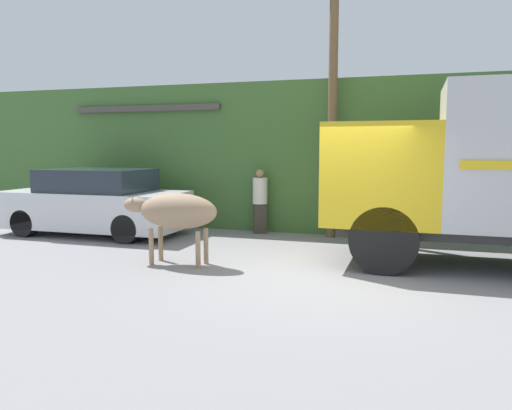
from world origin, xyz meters
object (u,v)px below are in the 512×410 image
(brown_cow, at_px, (176,212))
(utility_pole, at_px, (333,93))
(pedestrian_on_hill, at_px, (260,199))
(parked_suv, at_px, (95,203))

(brown_cow, relative_size, utility_pole, 0.29)
(utility_pole, bearing_deg, pedestrian_on_hill, -179.80)
(pedestrian_on_hill, distance_m, utility_pole, 3.10)
(pedestrian_on_hill, bearing_deg, parked_suv, -3.25)
(pedestrian_on_hill, bearing_deg, brown_cow, 59.59)
(utility_pole, bearing_deg, brown_cow, -121.67)
(parked_suv, relative_size, pedestrian_on_hill, 2.81)
(brown_cow, height_order, parked_suv, parked_suv)
(parked_suv, bearing_deg, utility_pole, 13.54)
(parked_suv, xyz_separation_m, pedestrian_on_hill, (3.87, 1.38, 0.09))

